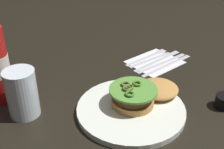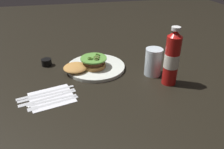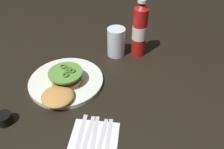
% 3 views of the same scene
% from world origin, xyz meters
% --- Properties ---
extents(ground_plane, '(3.00, 3.00, 0.00)m').
position_xyz_m(ground_plane, '(0.00, 0.00, 0.00)').
color(ground_plane, black).
extents(dinner_plate, '(0.27, 0.27, 0.02)m').
position_xyz_m(dinner_plate, '(0.01, 0.01, 0.01)').
color(dinner_plate, silver).
rests_on(dinner_plate, ground_plane).
extents(burger_sandwich, '(0.20, 0.13, 0.05)m').
position_xyz_m(burger_sandwich, '(0.05, 0.03, 0.03)').
color(burger_sandwich, '#BB8340').
rests_on(burger_sandwich, dinner_plate).
extents(ketchup_bottle, '(0.06, 0.06, 0.24)m').
position_xyz_m(ketchup_bottle, '(-0.27, 0.21, 0.11)').
color(ketchup_bottle, '#B51614').
rests_on(ketchup_bottle, ground_plane).
extents(water_glass, '(0.07, 0.07, 0.12)m').
position_xyz_m(water_glass, '(-0.23, 0.12, 0.06)').
color(water_glass, silver).
rests_on(water_glass, ground_plane).
extents(condiment_cup, '(0.05, 0.05, 0.03)m').
position_xyz_m(condiment_cup, '(0.24, -0.07, 0.02)').
color(condiment_cup, black).
rests_on(condiment_cup, ground_plane).
extents(napkin, '(0.19, 0.17, 0.00)m').
position_xyz_m(napkin, '(0.21, 0.21, 0.00)').
color(napkin, white).
rests_on(napkin, ground_plane).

